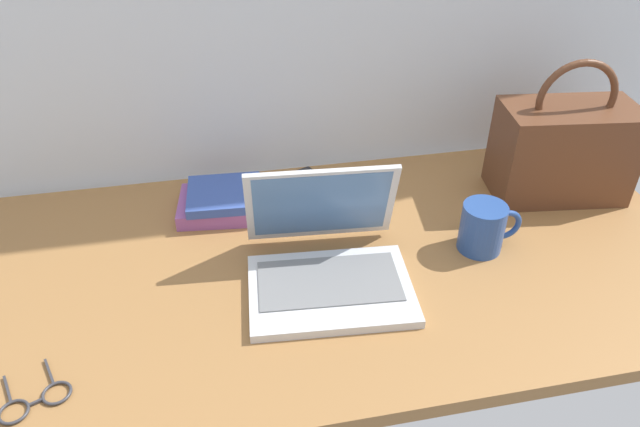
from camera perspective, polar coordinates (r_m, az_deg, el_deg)
The scene contains 7 objects.
desk at distance 1.21m, azimuth 0.06°, elevation -5.21°, with size 1.60×0.76×0.03m.
laptop at distance 1.14m, azimuth 0.62°, elevation -4.49°, with size 0.33×0.31×0.21m.
coffee_mug at distance 1.25m, azimuth 15.61°, elevation -1.27°, with size 0.13×0.09×0.10m.
remote_control_near at distance 1.41m, azimuth -0.05°, elevation 2.67°, with size 0.11×0.16×0.02m.
eyeglasses at distance 1.06m, azimuth -25.94°, elevation -16.02°, with size 0.12×0.13×0.01m.
handbag at distance 1.47m, azimuth 22.54°, elevation 5.79°, with size 0.32×0.20×0.33m.
book_stack at distance 1.35m, azimuth -9.18°, elevation 1.19°, with size 0.22×0.17×0.06m.
Camera 1 is at (-0.18, -0.91, 0.80)m, focal length 32.94 mm.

